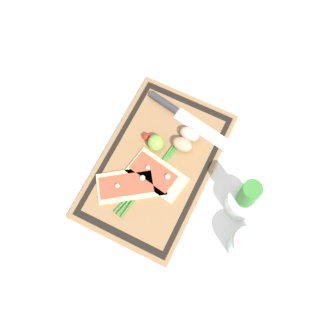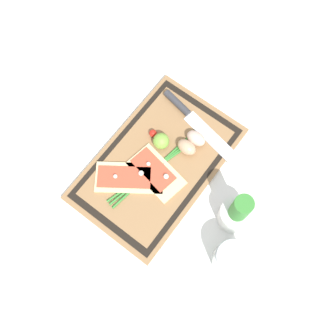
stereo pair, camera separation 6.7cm
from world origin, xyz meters
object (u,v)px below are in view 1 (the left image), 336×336
knife (177,112)px  sauce_jar (247,245)px  pizza_slice_far (157,174)px  egg_brown (182,144)px  herb_pot (245,199)px  lime (156,143)px  cherry_tomato_red (146,136)px  egg_pink (190,134)px  pizza_slice_near (130,185)px

knife → sauce_jar: sauce_jar is taller
pizza_slice_far → egg_brown: egg_brown is taller
pizza_slice_far → herb_pot: (-0.03, 0.26, 0.04)m
lime → cherry_tomato_red: bearing=-103.8°
pizza_slice_far → knife: bearing=-170.9°
egg_brown → sauce_jar: bearing=55.9°
knife → sauce_jar: (0.29, 0.34, 0.02)m
egg_brown → egg_pink: (-0.04, 0.01, 0.00)m
herb_pot → knife: bearing=-121.3°
pizza_slice_far → sauce_jar: 0.32m
egg_pink → herb_pot: size_ratio=0.33×
lime → pizza_slice_far: bearing=27.2°
knife → lime: 0.13m
egg_pink → sauce_jar: (0.23, 0.28, 0.01)m
knife → cherry_tomato_red: same height
egg_pink → egg_brown: bearing=-7.6°
knife → herb_pot: bearing=58.7°
herb_pot → egg_brown: bearing=-109.6°
cherry_tomato_red → herb_pot: size_ratio=0.13×
pizza_slice_near → pizza_slice_far: size_ratio=1.18×
egg_brown → cherry_tomato_red: size_ratio=2.61×
pizza_slice_near → lime: size_ratio=4.40×
pizza_slice_near → knife: size_ratio=0.71×
pizza_slice_near → pizza_slice_far: same height
lime → cherry_tomato_red: (-0.01, -0.04, -0.01)m
knife → cherry_tomato_red: (0.12, -0.05, 0.00)m
pizza_slice_near → cherry_tomato_red: size_ratio=9.35×
pizza_slice_near → lime: lime is taller
sauce_jar → pizza_slice_far: bearing=-104.2°
sauce_jar → egg_brown: bearing=-124.1°
egg_pink → sauce_jar: size_ratio=0.56×
cherry_tomato_red → herb_pot: (0.06, 0.34, 0.04)m
egg_brown → cherry_tomato_red: bearing=-78.8°
herb_pot → pizza_slice_near: bearing=-73.4°
cherry_tomato_red → egg_brown: bearing=101.2°
egg_pink → cherry_tomato_red: size_ratio=2.61×
pizza_slice_near → sauce_jar: size_ratio=2.02×
pizza_slice_far → cherry_tomato_red: same height
pizza_slice_far → lime: size_ratio=3.74×
lime → herb_pot: size_ratio=0.27×
pizza_slice_near → cherry_tomato_red: same height
pizza_slice_near → sauce_jar: 0.37m
pizza_slice_near → knife: pizza_slice_near is taller
pizza_slice_far → lime: lime is taller
pizza_slice_far → egg_brown: bearing=165.5°
pizza_slice_near → sauce_jar: sauce_jar is taller
egg_pink → lime: size_ratio=1.23×
egg_brown → sauce_jar: size_ratio=0.56×
pizza_slice_far → lime: (-0.08, -0.04, 0.02)m
pizza_slice_far → knife: 0.21m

